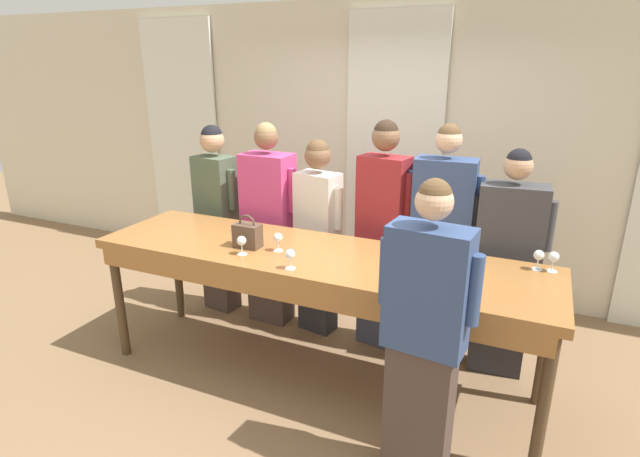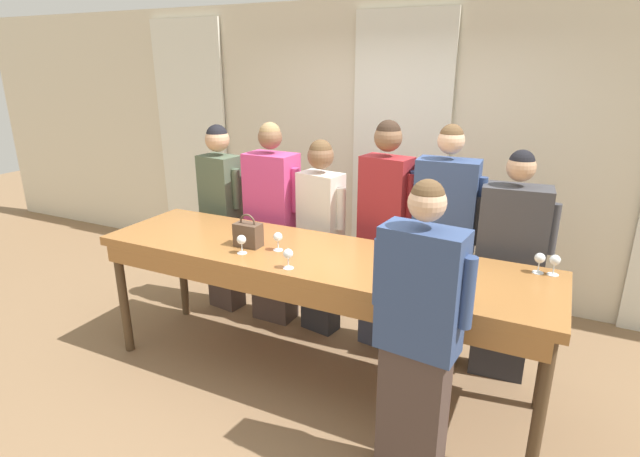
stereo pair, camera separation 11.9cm
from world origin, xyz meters
The scene contains 20 objects.
ground_plane centered at (0.00, 0.00, 0.00)m, with size 18.00×18.00×0.00m, color #846647.
wall_back centered at (0.00, 1.90, 1.40)m, with size 12.00×0.06×2.80m.
curtain_panel_left centered at (-2.55, 1.83, 1.34)m, with size 0.95×0.03×2.69m.
curtain_panel_center centered at (0.00, 1.83, 1.34)m, with size 0.95×0.03×2.69m.
tasting_bar centered at (0.00, -0.02, 0.91)m, with size 3.19×0.84×0.99m.
wine_bottle centered at (0.99, -0.33, 1.11)m, with size 0.08×0.08×0.34m.
handbag centered at (-0.48, -0.09, 1.08)m, with size 0.19×0.11×0.24m.
wine_glass_front_left centered at (1.48, 0.31, 1.08)m, with size 0.07×0.07×0.13m.
wine_glass_front_mid centered at (1.40, 0.31, 1.08)m, with size 0.07×0.07×0.13m.
wine_glass_front_right centered at (-0.25, -0.07, 1.08)m, with size 0.07×0.07×0.13m.
wine_glass_center_left centered at (-0.44, -0.23, 1.08)m, with size 0.07×0.07×0.13m.
wine_glass_center_mid centered at (0.93, -0.17, 1.08)m, with size 0.07×0.07×0.13m.
wine_glass_center_right centered at (-0.03, -0.31, 1.08)m, with size 0.07×0.07×0.13m.
guest_olive_jacket centered at (-1.27, 0.65, 0.91)m, with size 0.46×0.28×1.72m.
guest_pink_top centered at (-0.74, 0.65, 0.90)m, with size 0.53×0.28×1.77m.
guest_cream_sweater centered at (-0.27, 0.65, 0.88)m, with size 0.46×0.27×1.66m.
guest_striped_shirt centered at (0.27, 0.65, 0.97)m, with size 0.48×0.27×1.84m.
guest_navy_coat centered at (0.73, 0.65, 0.93)m, with size 0.55×0.25×1.83m.
guest_beige_cap centered at (1.20, 0.65, 0.85)m, with size 0.57×0.28×1.69m.
host_pouring centered at (0.90, -0.61, 0.88)m, with size 0.53×0.25×1.72m.
Camera 1 is at (1.33, -2.89, 2.24)m, focal length 28.00 mm.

